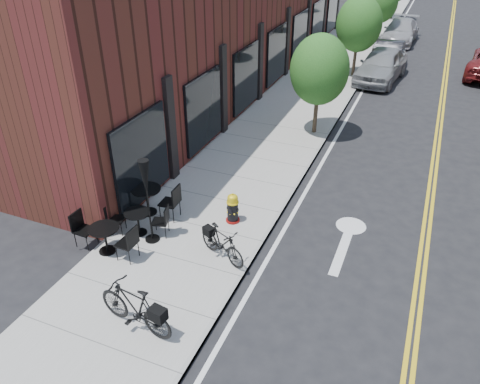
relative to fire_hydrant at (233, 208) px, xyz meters
The scene contains 16 objects.
ground 2.43m from the fire_hydrant, 61.15° to the right, with size 120.00×120.00×0.00m, color black.
sidewalk_near 7.99m from the fire_hydrant, 96.19° to the left, with size 4.00×70.00×0.12m, color #9E9B93.
building_near 13.41m from the fire_hydrant, 114.19° to the left, with size 5.00×28.00×7.00m, color #4A2218.
tree_near_a 7.25m from the fire_hydrant, 85.54° to the left, with size 2.20×2.20×3.81m.
tree_near_b 15.10m from the fire_hydrant, 87.93° to the left, with size 2.30×2.30×3.98m.
tree_near_c 23.02m from the fire_hydrant, 88.65° to the left, with size 2.10×2.10×3.67m.
fire_hydrant is the anchor object (origin of this frame).
bicycle_left 4.40m from the fire_hydrant, 94.13° to the right, with size 0.54×1.90×1.14m, color black.
bicycle_right 1.68m from the fire_hydrant, 75.70° to the right, with size 0.44×1.56×0.94m, color black.
bistro_set_a 3.51m from the fire_hydrant, 134.49° to the right, with size 1.80×0.80×0.97m.
bistro_set_b 2.50m from the fire_hydrant, 167.29° to the right, with size 1.96×0.87×1.05m.
bistro_set_c 2.61m from the fire_hydrant, 144.70° to the right, with size 1.68×0.88×0.88m.
patio_umbrella 2.65m from the fire_hydrant, 135.23° to the right, with size 0.39×0.39×2.40m.
parked_car_a 14.98m from the fire_hydrant, 82.56° to the left, with size 1.93×4.81×1.64m, color gray.
parked_car_b 17.15m from the fire_hydrant, 83.50° to the left, with size 1.54×4.41×1.45m, color black.
parked_car_c 23.71m from the fire_hydrant, 85.30° to the left, with size 2.02×4.97×1.44m, color #A6A6AB.
Camera 1 is at (3.23, -7.95, 7.75)m, focal length 35.00 mm.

